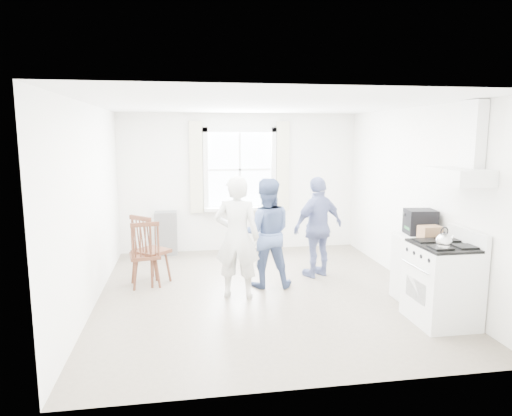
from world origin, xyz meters
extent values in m
cube|color=gray|center=(0.00, 0.00, -0.01)|extent=(4.62, 5.12, 0.02)
cube|color=white|center=(0.00, 2.52, 1.30)|extent=(4.62, 0.04, 2.64)
cube|color=white|center=(0.00, -2.52, 1.30)|extent=(4.62, 0.04, 2.64)
cube|color=white|center=(-2.27, 0.00, 1.30)|extent=(0.04, 5.12, 2.64)
cube|color=white|center=(2.27, 0.00, 1.30)|extent=(0.04, 5.12, 2.64)
cube|color=white|center=(0.00, 0.00, 2.61)|extent=(4.62, 5.12, 0.02)
cube|color=white|center=(0.00, 2.48, 1.55)|extent=(1.20, 0.02, 1.40)
cube|color=white|center=(0.00, 2.46, 2.29)|extent=(1.38, 0.09, 0.09)
cube|color=white|center=(0.00, 2.46, 0.81)|extent=(1.38, 0.09, 0.09)
cube|color=white|center=(-0.65, 2.46, 1.55)|extent=(0.09, 0.09, 1.58)
cube|color=white|center=(0.65, 2.46, 1.55)|extent=(0.09, 0.09, 1.58)
cube|color=white|center=(0.00, 2.38, 0.82)|extent=(1.38, 0.24, 0.06)
cube|color=beige|center=(-0.82, 2.44, 1.60)|extent=(0.24, 0.05, 1.70)
cube|color=beige|center=(0.82, 2.44, 1.60)|extent=(0.24, 0.05, 1.70)
cube|color=white|center=(2.02, -1.35, 1.74)|extent=(0.45, 0.76, 0.18)
cube|color=white|center=(2.17, -1.35, 2.21)|extent=(0.14, 0.30, 0.76)
cube|color=slate|center=(-1.40, 2.33, 0.40)|extent=(0.40, 0.30, 0.80)
cube|color=white|center=(1.91, -1.35, 0.46)|extent=(0.65, 0.76, 0.92)
cube|color=black|center=(1.91, -1.35, 0.94)|extent=(0.61, 0.72, 0.03)
cube|color=white|center=(2.20, -1.35, 1.02)|extent=(0.06, 0.76, 0.20)
cylinder|color=silver|center=(1.56, -1.35, 0.70)|extent=(0.02, 0.61, 0.02)
sphere|color=silver|center=(1.78, -1.54, 1.04)|extent=(0.18, 0.18, 0.18)
cylinder|color=silver|center=(1.78, -1.54, 0.99)|extent=(0.16, 0.16, 0.04)
torus|color=black|center=(1.78, -1.54, 1.15)|extent=(0.11, 0.04, 0.11)
cube|color=white|center=(1.98, -0.65, 0.45)|extent=(0.50, 0.55, 0.90)
cube|color=black|center=(2.02, -0.58, 0.99)|extent=(0.41, 0.38, 0.17)
cube|color=black|center=(2.02, -0.58, 1.15)|extent=(0.41, 0.38, 0.15)
cube|color=#906946|center=(2.00, -0.87, 0.98)|extent=(0.27, 0.20, 0.17)
cube|color=#472417|center=(-1.65, 0.57, 0.45)|extent=(0.48, 0.47, 0.05)
cube|color=#472417|center=(-1.62, 0.39, 0.72)|extent=(0.41, 0.13, 0.54)
cylinder|color=#472417|center=(-1.65, 0.57, 0.22)|extent=(0.04, 0.04, 0.43)
cube|color=#472417|center=(-1.56, 0.71, 0.48)|extent=(0.62, 0.62, 0.05)
cube|color=#472417|center=(-1.69, 0.58, 0.77)|extent=(0.35, 0.34, 0.57)
cylinder|color=#472417|center=(-1.56, 0.71, 0.23)|extent=(0.04, 0.04, 0.46)
imported|color=silver|center=(-0.37, -0.11, 0.84)|extent=(0.76, 0.76, 1.68)
imported|color=#495B87|center=(0.10, 0.27, 0.80)|extent=(0.86, 0.86, 1.59)
imported|color=navy|center=(0.99, 0.62, 0.79)|extent=(1.21, 1.21, 1.57)
imported|color=#35783C|center=(0.57, 2.36, 1.00)|extent=(0.21, 0.21, 0.30)
camera|label=1|loc=(-1.07, -6.08, 2.21)|focal=32.00mm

